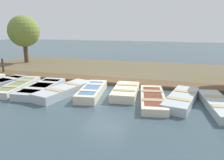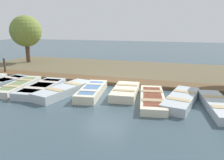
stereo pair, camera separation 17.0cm
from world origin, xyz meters
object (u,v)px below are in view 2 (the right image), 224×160
(mooring_post_near, at_px, (5,66))
(park_tree_far_left, at_px, (26,31))
(rowboat_1, at_px, (3,83))
(rowboat_2, at_px, (19,86))
(rowboat_7, at_px, (152,99))
(rowboat_3, at_px, (41,88))
(rowboat_9, at_px, (218,105))
(rowboat_8, at_px, (181,99))
(rowboat_6, at_px, (125,91))
(rowboat_4, at_px, (64,90))
(rowboat_5, at_px, (92,91))

(mooring_post_near, bearing_deg, park_tree_far_left, -163.21)
(rowboat_1, distance_m, rowboat_2, 1.37)
(rowboat_2, bearing_deg, rowboat_7, 80.74)
(rowboat_3, distance_m, rowboat_9, 8.62)
(rowboat_9, xyz_separation_m, mooring_post_near, (-2.93, -13.67, 0.42))
(rowboat_8, xyz_separation_m, mooring_post_near, (-2.64, -12.20, 0.40))
(rowboat_6, height_order, rowboat_9, rowboat_6)
(rowboat_2, height_order, rowboat_7, rowboat_2)
(rowboat_9, bearing_deg, park_tree_far_left, -124.01)
(rowboat_4, distance_m, rowboat_8, 5.76)
(rowboat_2, height_order, rowboat_3, rowboat_3)
(rowboat_3, distance_m, rowboat_5, 2.82)
(rowboat_9, relative_size, mooring_post_near, 3.00)
(rowboat_4, distance_m, park_tree_far_left, 10.92)
(rowboat_1, height_order, rowboat_5, rowboat_5)
(rowboat_2, distance_m, rowboat_8, 8.64)
(rowboat_4, bearing_deg, rowboat_9, 103.42)
(rowboat_1, height_order, rowboat_9, rowboat_1)
(mooring_post_near, distance_m, park_tree_far_left, 5.02)
(rowboat_1, xyz_separation_m, park_tree_far_left, (-6.84, -3.50, 2.75))
(rowboat_3, xyz_separation_m, park_tree_far_left, (-7.14, -6.33, 2.75))
(rowboat_1, relative_size, mooring_post_near, 2.63)
(rowboat_2, relative_size, rowboat_6, 1.33)
(rowboat_6, height_order, rowboat_7, rowboat_6)
(rowboat_6, distance_m, rowboat_9, 4.22)
(rowboat_5, distance_m, rowboat_6, 1.70)
(rowboat_4, xyz_separation_m, rowboat_9, (-0.03, 7.22, -0.03))
(rowboat_3, bearing_deg, rowboat_4, 83.31)
(rowboat_4, distance_m, mooring_post_near, 7.11)
(mooring_post_near, xyz_separation_m, park_tree_far_left, (-4.25, -1.28, 2.34))
(rowboat_4, bearing_deg, rowboat_7, 104.49)
(mooring_post_near, bearing_deg, rowboat_5, 71.34)
(rowboat_4, height_order, rowboat_8, rowboat_4)
(rowboat_8, bearing_deg, rowboat_7, -67.89)
(rowboat_6, relative_size, rowboat_8, 0.79)
(rowboat_3, bearing_deg, mooring_post_near, -123.58)
(rowboat_7, distance_m, rowboat_8, 1.29)
(rowboat_5, bearing_deg, rowboat_4, -85.56)
(rowboat_1, height_order, rowboat_8, rowboat_8)
(rowboat_7, bearing_deg, rowboat_6, -123.31)
(rowboat_7, height_order, rowboat_9, rowboat_9)
(rowboat_3, distance_m, rowboat_7, 5.88)
(rowboat_3, height_order, mooring_post_near, mooring_post_near)
(rowboat_5, xyz_separation_m, mooring_post_near, (-2.65, -7.85, 0.39))
(rowboat_1, xyz_separation_m, rowboat_9, (0.34, 11.45, -0.01))
(rowboat_5, distance_m, rowboat_9, 5.82)
(rowboat_1, relative_size, rowboat_8, 0.89)
(rowboat_1, xyz_separation_m, rowboat_3, (0.31, 2.83, -0.00))
(rowboat_5, height_order, rowboat_6, rowboat_5)
(rowboat_6, bearing_deg, rowboat_8, 76.37)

